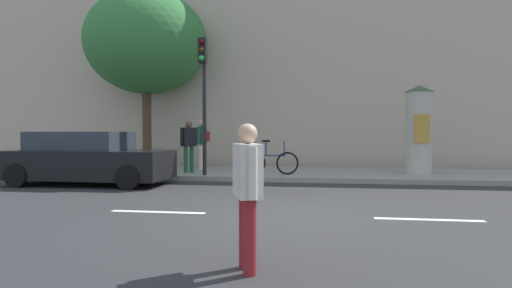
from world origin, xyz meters
The scene contains 12 objects.
ground_plane centered at (0.00, 0.00, 0.00)m, with size 80.00×80.00×0.00m, color #2B2B2D.
sidewalk_curb centered at (0.00, 7.00, 0.07)m, with size 36.00×4.00×0.15m, color gray.
lane_markings centered at (0.00, 0.00, 0.00)m, with size 25.80×0.16×0.01m.
building_backdrop centered at (0.00, 12.00, 4.82)m, with size 36.00×5.00×9.64m, color #B7A893.
traffic_light centered at (-2.96, 5.24, 2.98)m, with size 0.24×0.45×4.20m.
poster_column centered at (3.71, 6.70, 1.58)m, with size 0.89×0.89×2.83m.
street_tree centered at (-6.06, 8.29, 4.96)m, with size 4.68×4.68×6.81m.
pedestrian_with_bag centered at (-0.20, -3.10, 0.93)m, with size 0.40×0.63×1.57m.
pedestrian_in_light_jacket centered at (-3.69, 6.06, 1.18)m, with size 0.48×0.53×1.73m.
pedestrian_in_red_top centered at (-3.63, 7.51, 1.22)m, with size 0.42×0.59×1.79m.
bicycle_leaning centered at (-0.93, 5.75, 0.54)m, with size 1.73×0.51×1.09m.
parked_car_red centered at (-5.94, 3.72, 0.73)m, with size 4.57×1.99×1.50m.
Camera 1 is at (0.55, -7.56, 1.48)m, focal length 30.07 mm.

